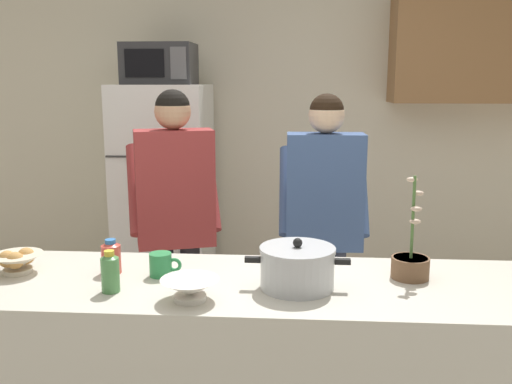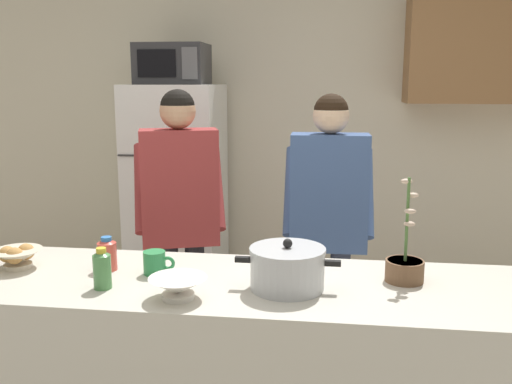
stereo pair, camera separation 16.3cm
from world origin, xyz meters
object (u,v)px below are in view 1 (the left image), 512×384
(coffee_mug, at_px, (161,265))
(bread_bowl, at_px, (17,261))
(cooking_pot, at_px, (297,267))
(empty_bowl, at_px, (190,288))
(bottle_near_edge, at_px, (110,272))
(bottle_mid_counter, at_px, (111,256))
(person_by_sink, at_px, (324,207))
(person_near_pot, at_px, (175,204))
(potted_orchid, at_px, (410,263))
(refrigerator, at_px, (165,201))
(microwave, at_px, (160,64))

(coffee_mug, distance_m, bread_bowl, 0.60)
(cooking_pot, bearing_deg, empty_bowl, -158.03)
(bread_bowl, height_order, bottle_near_edge, bottle_near_edge)
(bottle_near_edge, bearing_deg, bottle_mid_counter, 107.51)
(bottle_near_edge, bearing_deg, person_by_sink, 51.57)
(coffee_mug, bearing_deg, person_near_pot, 98.29)
(empty_bowl, relative_size, potted_orchid, 0.51)
(person_by_sink, xyz_separation_m, coffee_mug, (-0.69, -0.88, -0.05))
(empty_bowl, bearing_deg, coffee_mug, 123.50)
(bread_bowl, bearing_deg, coffee_mug, 0.93)
(bread_bowl, bearing_deg, bottle_near_edge, -21.15)
(refrigerator, distance_m, bottle_mid_counter, 1.81)
(coffee_mug, height_order, bottle_near_edge, bottle_near_edge)
(refrigerator, xyz_separation_m, bread_bowl, (-0.18, -1.82, 0.14))
(cooking_pot, height_order, bread_bowl, cooking_pot)
(microwave, bearing_deg, bread_bowl, -95.87)
(empty_bowl, bearing_deg, bottle_mid_counter, 144.61)
(refrigerator, relative_size, person_near_pot, 1.01)
(person_by_sink, bearing_deg, coffee_mug, -128.31)
(person_near_pot, xyz_separation_m, cooking_pot, (0.67, -0.93, -0.03))
(person_by_sink, xyz_separation_m, bread_bowl, (-1.29, -0.89, -0.04))
(bottle_mid_counter, bearing_deg, microwave, 96.43)
(refrigerator, distance_m, person_near_pot, 1.03)
(person_near_pot, bearing_deg, microwave, 106.97)
(refrigerator, distance_m, cooking_pot, 2.13)
(person_near_pot, relative_size, cooking_pot, 4.14)
(bread_bowl, xyz_separation_m, potted_orchid, (1.59, 0.06, 0.01))
(person_by_sink, relative_size, bread_bowl, 7.91)
(person_by_sink, xyz_separation_m, bottle_mid_counter, (-0.91, -0.86, -0.03))
(microwave, height_order, cooking_pot, microwave)
(refrigerator, bearing_deg, person_near_pot, -73.39)
(microwave, distance_m, cooking_pot, 2.26)
(refrigerator, distance_m, empty_bowl, 2.14)
(person_near_pot, bearing_deg, person_by_sink, 2.80)
(cooking_pot, bearing_deg, bottle_near_edge, -172.47)
(refrigerator, distance_m, bread_bowl, 1.83)
(empty_bowl, relative_size, bottle_near_edge, 1.34)
(cooking_pot, distance_m, bottle_near_edge, 0.70)
(refrigerator, relative_size, potted_orchid, 4.03)
(person_near_pot, distance_m, empty_bowl, 1.12)
(bread_bowl, bearing_deg, bottle_mid_counter, 4.53)
(coffee_mug, height_order, bread_bowl, bread_bowl)
(cooking_pot, height_order, potted_orchid, potted_orchid)
(microwave, xyz_separation_m, coffee_mug, (0.41, -1.79, -0.84))
(microwave, bearing_deg, refrigerator, 90.07)
(bottle_mid_counter, relative_size, potted_orchid, 0.34)
(bottle_near_edge, relative_size, bottle_mid_counter, 1.12)
(microwave, relative_size, bottle_near_edge, 3.01)
(microwave, height_order, bottle_near_edge, microwave)
(cooking_pot, relative_size, bottle_near_edge, 2.51)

